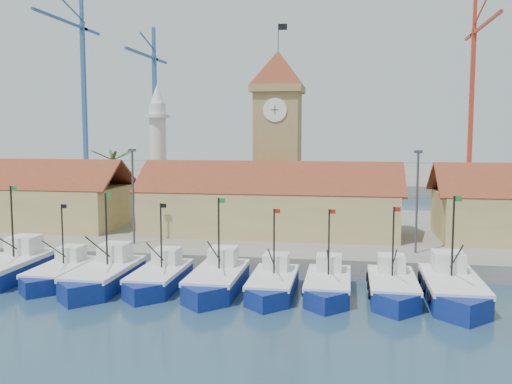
# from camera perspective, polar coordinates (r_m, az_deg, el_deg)

# --- Properties ---
(ground) EXTENTS (400.00, 400.00, 0.00)m
(ground) POSITION_cam_1_polar(r_m,az_deg,el_deg) (41.51, -2.43, -10.91)
(ground) COLOR #1B3349
(ground) RESTS_ON ground
(quay) EXTENTS (140.00, 32.00, 1.50)m
(quay) POSITION_cam_1_polar(r_m,az_deg,el_deg) (64.40, 1.94, -4.13)
(quay) COLOR gray
(quay) RESTS_ON ground
(terminal) EXTENTS (240.00, 80.00, 2.00)m
(terminal) POSITION_cam_1_polar(r_m,az_deg,el_deg) (149.50, 6.20, 1.73)
(terminal) COLOR gray
(terminal) RESTS_ON ground
(boat_1) EXTENTS (3.91, 10.71, 8.11)m
(boat_1) POSITION_cam_1_polar(r_m,az_deg,el_deg) (51.38, -23.62, -7.14)
(boat_1) COLOR navy
(boat_1) RESTS_ON ground
(boat_2) EXTENTS (3.22, 8.81, 6.67)m
(boat_2) POSITION_cam_1_polar(r_m,az_deg,el_deg) (48.80, -19.11, -7.82)
(boat_2) COLOR navy
(boat_2) RESTS_ON ground
(boat_3) EXTENTS (3.75, 10.28, 7.78)m
(boat_3) POSITION_cam_1_polar(r_m,az_deg,el_deg) (46.32, -15.09, -8.29)
(boat_3) COLOR navy
(boat_3) RESTS_ON ground
(boat_4) EXTENTS (3.35, 9.18, 6.94)m
(boat_4) POSITION_cam_1_polar(r_m,az_deg,el_deg) (45.26, -9.75, -8.62)
(boat_4) COLOR navy
(boat_4) RESTS_ON ground
(boat_5) EXTENTS (3.61, 9.90, 7.49)m
(boat_5) POSITION_cam_1_polar(r_m,az_deg,el_deg) (43.85, -3.98, -8.95)
(boat_5) COLOR navy
(boat_5) RESTS_ON ground
(boat_6) EXTENTS (3.25, 8.91, 6.75)m
(boat_6) POSITION_cam_1_polar(r_m,az_deg,el_deg) (42.97, 1.66, -9.35)
(boat_6) COLOR navy
(boat_6) RESTS_ON ground
(boat_7) EXTENTS (3.26, 8.93, 6.76)m
(boat_7) POSITION_cam_1_polar(r_m,az_deg,el_deg) (42.94, 7.20, -9.41)
(boat_7) COLOR navy
(boat_7) RESTS_ON ground
(boat_8) EXTENTS (3.39, 9.30, 7.04)m
(boat_8) POSITION_cam_1_polar(r_m,az_deg,el_deg) (43.13, 13.52, -9.42)
(boat_8) COLOR navy
(boat_8) RESTS_ON ground
(boat_9) EXTENTS (3.85, 10.54, 7.98)m
(boat_9) POSITION_cam_1_polar(r_m,az_deg,el_deg) (43.44, 19.13, -9.35)
(boat_9) COLOR navy
(boat_9) RESTS_ON ground
(hall_center) EXTENTS (27.04, 10.13, 7.61)m
(hall_center) POSITION_cam_1_polar(r_m,az_deg,el_deg) (59.98, 1.45, -1.75)
(hall_center) COLOR tan
(hall_center) RESTS_ON quay
(clock_tower) EXTENTS (5.80, 5.80, 22.70)m
(clock_tower) POSITION_cam_1_polar(r_m,az_deg,el_deg) (65.38, 2.20, 5.90)
(clock_tower) COLOR #9F8652
(clock_tower) RESTS_ON quay
(minaret) EXTENTS (3.00, 3.00, 16.30)m
(minaret) POSITION_cam_1_polar(r_m,az_deg,el_deg) (70.80, -9.77, 4.02)
(minaret) COLOR silver
(minaret) RESTS_ON quay
(palm_tree) EXTENTS (5.60, 5.03, 8.39)m
(palm_tree) POSITION_cam_1_polar(r_m,az_deg,el_deg) (70.95, -14.07, 1.11)
(palm_tree) COLOR brown
(palm_tree) RESTS_ON quay
(lamp_posts) EXTENTS (80.70, 0.25, 9.03)m
(lamp_posts) POSITION_cam_1_polar(r_m,az_deg,el_deg) (51.75, 0.79, -0.21)
(lamp_posts) COLOR #3F3F44
(lamp_posts) RESTS_ON quay
(crane_blue_far) EXTENTS (1.00, 33.50, 44.82)m
(crane_blue_far) POSITION_cam_1_polar(r_m,az_deg,el_deg) (156.09, -17.11, 11.21)
(crane_blue_far) COLOR #2D588B
(crane_blue_far) RESTS_ON terminal
(crane_blue_near) EXTENTS (1.00, 29.45, 37.45)m
(crane_blue_near) POSITION_cam_1_polar(r_m,az_deg,el_deg) (154.98, -10.23, 9.78)
(crane_blue_near) COLOR #2D588B
(crane_blue_near) RESTS_ON terminal
(crane_red_right) EXTENTS (1.00, 34.79, 41.36)m
(crane_red_right) POSITION_cam_1_polar(r_m,az_deg,el_deg) (145.53, 20.97, 10.76)
(crane_red_right) COLOR #B8311C
(crane_red_right) RESTS_ON terminal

